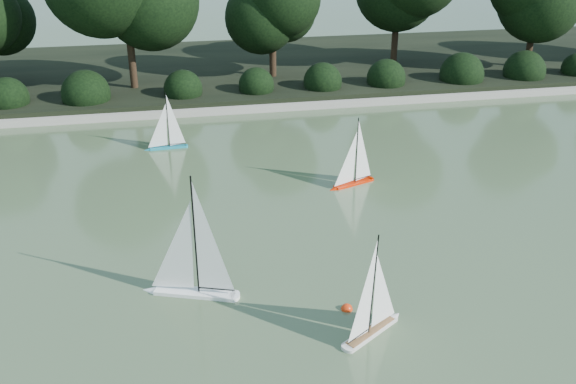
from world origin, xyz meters
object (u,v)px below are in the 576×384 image
Objects in this scene: sailboat_orange at (351,174)px; race_buoy at (347,309)px; sailboat_white_b at (375,315)px; sailboat_teal at (164,140)px; sailboat_white_a at (186,275)px.

sailboat_orange reaches higher than race_buoy.
race_buoy is at bearing -106.98° from sailboat_orange.
sailboat_white_b is at bearing -67.73° from race_buoy.
race_buoy is (-1.22, -3.99, -0.23)m from sailboat_orange.
sailboat_orange is at bearing 77.51° from sailboat_white_b.
sailboat_teal is at bearing 108.91° from sailboat_white_b.
sailboat_white_a is 4.60m from sailboat_orange.
sailboat_white_a is 5.95m from sailboat_teal.
sailboat_white_b is at bearing -102.49° from sailboat_orange.
race_buoy is at bearing 112.27° from sailboat_white_b.
sailboat_orange is 4.18m from race_buoy.
sailboat_orange is at bearing 73.02° from race_buoy.
race_buoy is at bearing -20.87° from sailboat_white_a.
sailboat_orange is 9.05× the size of race_buoy.
sailboat_white_b is 9.88× the size of race_buoy.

